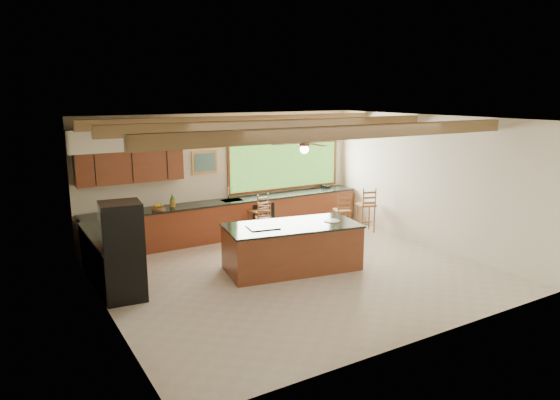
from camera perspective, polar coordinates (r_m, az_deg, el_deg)
ground at (r=9.97m, az=1.85°, el=-8.23°), size 7.20×7.20×0.00m
room_shell at (r=9.90m, az=-0.93°, el=4.84°), size 7.27×6.54×3.02m
counter_run at (r=11.61m, az=-8.30°, el=-3.00°), size 7.12×3.10×1.23m
island at (r=10.01m, az=1.36°, el=-5.37°), size 2.81×1.68×0.94m
refrigerator at (r=8.86m, az=-17.50°, el=-5.64°), size 0.73×0.71×1.70m
bar_stool_a at (r=11.65m, az=-1.79°, el=-2.13°), size 0.47×0.47×1.01m
bar_stool_b at (r=11.98m, az=-2.35°, el=-1.39°), size 0.48×0.48×1.13m
bar_stool_c at (r=12.31m, az=7.28°, el=-1.28°), size 0.50×0.50×1.07m
bar_stool_d at (r=12.77m, az=10.00°, el=-0.65°), size 0.52×0.52×1.16m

